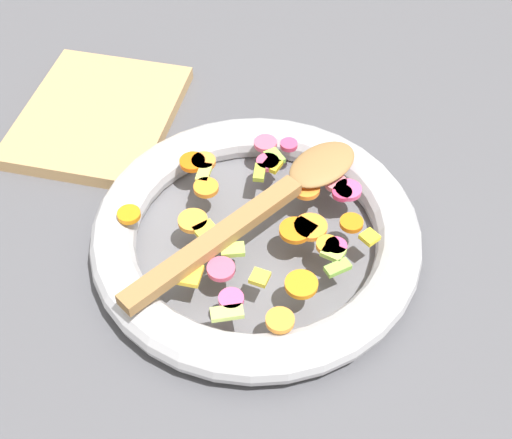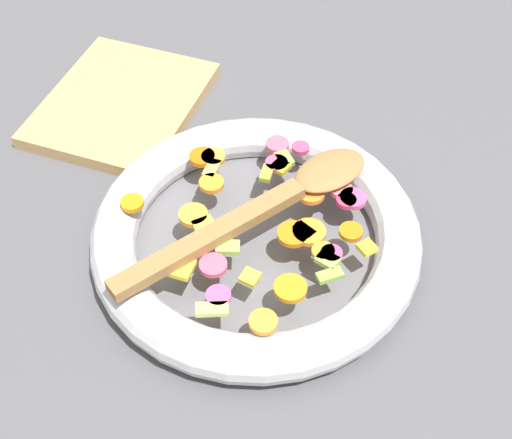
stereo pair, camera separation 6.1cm
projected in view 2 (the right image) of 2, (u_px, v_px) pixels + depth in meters
ground_plane at (256, 249)px, 0.80m from camera, size 4.00×4.00×0.00m
skillet at (256, 236)px, 0.79m from camera, size 0.36×0.36×0.05m
chopped_vegetables at (272, 216)px, 0.77m from camera, size 0.27×0.28×0.01m
wooden_spoon at (272, 202)px, 0.76m from camera, size 0.29×0.21×0.01m
cutting_board at (122, 104)px, 0.96m from camera, size 0.23×0.19×0.02m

